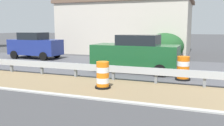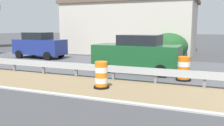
{
  "view_description": "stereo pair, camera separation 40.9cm",
  "coord_description": "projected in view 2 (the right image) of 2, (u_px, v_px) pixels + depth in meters",
  "views": [
    {
      "loc": [
        -8.83,
        3.71,
        2.51
      ],
      "look_at": [
        1.94,
        7.73,
        0.81
      ],
      "focal_mm": 39.28,
      "sensor_mm": 36.0,
      "label": 1
    },
    {
      "loc": [
        -8.68,
        3.33,
        2.51
      ],
      "look_at": [
        1.94,
        7.73,
        0.81
      ],
      "focal_mm": 39.28,
      "sensor_mm": 36.0,
      "label": 2
    }
  ],
  "objects": [
    {
      "name": "traffic_barrel_nearest",
      "position": [
        184.0,
        70.0,
        11.49
      ],
      "size": [
        0.71,
        0.71,
        1.13
      ],
      "color": "orange",
      "rests_on": "ground"
    },
    {
      "name": "bush_roadside",
      "position": [
        168.0,
        47.0,
        18.61
      ],
      "size": [
        2.88,
        2.88,
        2.05
      ],
      "primitive_type": "ellipsoid",
      "color": "#1E4C23",
      "rests_on": "ground"
    },
    {
      "name": "traffic_barrel_close",
      "position": [
        101.0,
        76.0,
        10.06
      ],
      "size": [
        0.65,
        0.65,
        1.1
      ],
      "color": "orange",
      "rests_on": "ground"
    },
    {
      "name": "car_trailing_far_lane",
      "position": [
        137.0,
        53.0,
        13.58
      ],
      "size": [
        2.18,
        4.75,
        2.08
      ],
      "rotation": [
        0.0,
        0.0,
        1.56
      ],
      "color": "#195128",
      "rests_on": "ground"
    },
    {
      "name": "roadside_shop_near",
      "position": [
        130.0,
        27.0,
        23.86
      ],
      "size": [
        6.86,
        12.4,
        4.95
      ],
      "color": "beige",
      "rests_on": "ground"
    },
    {
      "name": "car_trailing_near_lane",
      "position": [
        39.0,
        45.0,
        19.74
      ],
      "size": [
        1.99,
        4.24,
        2.07
      ],
      "rotation": [
        0.0,
        0.0,
        -1.59
      ],
      "color": "navy",
      "rests_on": "ground"
    },
    {
      "name": "utility_pole_near",
      "position": [
        113.0,
        1.0,
        21.25
      ],
      "size": [
        0.24,
        1.8,
        9.18
      ],
      "color": "brown",
      "rests_on": "ground"
    }
  ]
}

